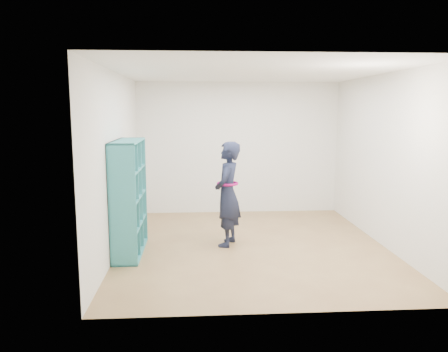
{
  "coord_description": "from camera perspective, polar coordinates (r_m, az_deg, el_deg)",
  "views": [
    {
      "loc": [
        -0.85,
        -6.4,
        2.07
      ],
      "look_at": [
        -0.41,
        0.3,
        1.04
      ],
      "focal_mm": 35.0,
      "sensor_mm": 36.0,
      "label": 1
    }
  ],
  "objects": [
    {
      "name": "floor",
      "position": [
        6.78,
        3.7,
        -9.06
      ],
      "size": [
        4.5,
        4.5,
        0.0
      ],
      "primitive_type": "plane",
      "color": "brown",
      "rests_on": "ground"
    },
    {
      "name": "wall_left",
      "position": [
        6.55,
        -13.82,
        1.72
      ],
      "size": [
        0.02,
        4.5,
        2.6
      ],
      "primitive_type": "cube",
      "color": "silver",
      "rests_on": "floor"
    },
    {
      "name": "person",
      "position": [
        6.62,
        0.47,
        -2.35
      ],
      "size": [
        0.54,
        0.67,
        1.59
      ],
      "rotation": [
        0.0,
        0.0,
        -1.89
      ],
      "color": "black",
      "rests_on": "floor"
    },
    {
      "name": "ceiling",
      "position": [
        6.48,
        3.93,
        13.4
      ],
      "size": [
        4.5,
        4.5,
        0.0
      ],
      "primitive_type": "plane",
      "color": "white",
      "rests_on": "wall_back"
    },
    {
      "name": "bookshelf",
      "position": [
        6.41,
        -12.54,
        -2.94
      ],
      "size": [
        0.36,
        1.23,
        1.64
      ],
      "color": "teal",
      "rests_on": "floor"
    },
    {
      "name": "wall_back",
      "position": [
        8.73,
        1.87,
        3.65
      ],
      "size": [
        4.0,
        0.02,
        2.6
      ],
      "primitive_type": "cube",
      "color": "silver",
      "rests_on": "floor"
    },
    {
      "name": "wall_right",
      "position": [
        7.05,
        20.15,
        1.92
      ],
      "size": [
        0.02,
        4.5,
        2.6
      ],
      "primitive_type": "cube",
      "color": "silver",
      "rests_on": "floor"
    },
    {
      "name": "wall_front",
      "position": [
        4.31,
        7.73,
        -1.64
      ],
      "size": [
        4.0,
        0.02,
        2.6
      ],
      "primitive_type": "cube",
      "color": "silver",
      "rests_on": "floor"
    },
    {
      "name": "smartphone",
      "position": [
        6.7,
        -0.55,
        -1.31
      ],
      "size": [
        0.02,
        0.1,
        0.13
      ],
      "rotation": [
        0.37,
        0.0,
        -0.12
      ],
      "color": "silver",
      "rests_on": "person"
    }
  ]
}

